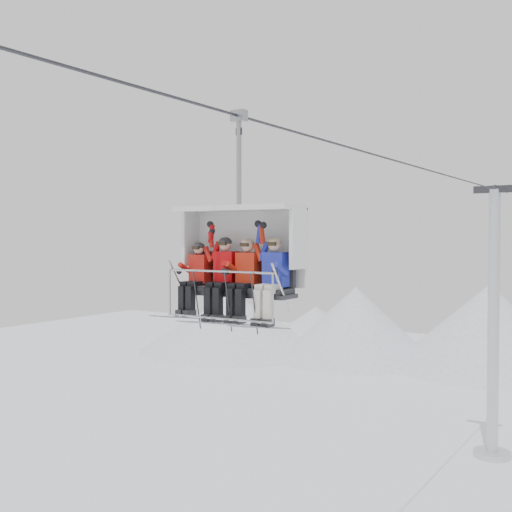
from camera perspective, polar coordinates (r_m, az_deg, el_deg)
The scene contains 7 objects.
lift_tower_right at distance 34.08m, azimuth 20.34°, elevation -7.14°, with size 2.00×1.80×13.48m.
haul_cable at distance 13.17m, azimuth 0.00°, elevation 11.93°, with size 0.06×0.06×50.00m, color #2E2E33.
chairlift_carrier at distance 12.56m, azimuth -1.19°, elevation 0.57°, with size 2.56×1.17×3.98m.
skier_far_left at distance 12.84m, azimuth -5.32°, elevation -1.73°, with size 0.39×1.69×1.57m.
skier_center_left at distance 12.47m, azimuth -2.93°, elevation -1.62°, with size 0.44×1.69×1.72m.
skier_center_right at distance 12.18m, azimuth -0.96°, elevation -1.74°, with size 0.43×1.69×1.69m.
skier_far_right at distance 11.86m, azimuth 1.49°, elevation -1.79°, with size 0.44×1.69×1.72m.
Camera 1 is at (6.93, -10.96, 10.97)m, focal length 45.00 mm.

